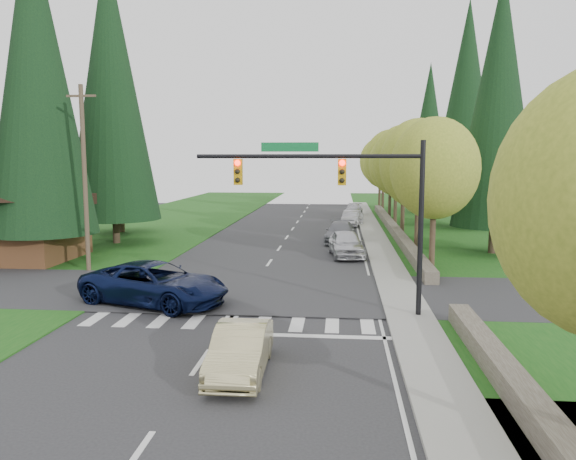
# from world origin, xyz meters

# --- Properties ---
(ground) EXTENTS (120.00, 120.00, 0.00)m
(ground) POSITION_xyz_m (0.00, 0.00, 0.00)
(ground) COLOR #28282B
(ground) RESTS_ON ground
(grass_east) EXTENTS (14.00, 110.00, 0.06)m
(grass_east) POSITION_xyz_m (13.00, 20.00, 0.03)
(grass_east) COLOR #174C14
(grass_east) RESTS_ON ground
(grass_west) EXTENTS (14.00, 110.00, 0.06)m
(grass_west) POSITION_xyz_m (-13.00, 20.00, 0.03)
(grass_west) COLOR #174C14
(grass_west) RESTS_ON ground
(cross_street) EXTENTS (120.00, 8.00, 0.10)m
(cross_street) POSITION_xyz_m (0.00, 8.00, 0.00)
(cross_street) COLOR #28282B
(cross_street) RESTS_ON ground
(sidewalk_east) EXTENTS (1.80, 80.00, 0.13)m
(sidewalk_east) POSITION_xyz_m (6.90, 22.00, 0.07)
(sidewalk_east) COLOR gray
(sidewalk_east) RESTS_ON ground
(curb_east) EXTENTS (0.20, 80.00, 0.13)m
(curb_east) POSITION_xyz_m (6.05, 22.00, 0.07)
(curb_east) COLOR gray
(curb_east) RESTS_ON ground
(stone_wall_south) EXTENTS (0.70, 14.00, 0.70)m
(stone_wall_south) POSITION_xyz_m (8.60, -3.00, 0.35)
(stone_wall_south) COLOR #4C4438
(stone_wall_south) RESTS_ON ground
(stone_wall_north) EXTENTS (0.70, 40.00, 0.70)m
(stone_wall_north) POSITION_xyz_m (8.60, 30.00, 0.35)
(stone_wall_north) COLOR #4C4438
(stone_wall_north) RESTS_ON ground
(traffic_signal) EXTENTS (8.70, 0.37, 6.80)m
(traffic_signal) POSITION_xyz_m (4.37, 4.50, 4.98)
(traffic_signal) COLOR black
(traffic_signal) RESTS_ON ground
(brown_building) EXTENTS (8.40, 8.40, 5.40)m
(brown_building) POSITION_xyz_m (-15.00, 15.00, 3.14)
(brown_building) COLOR #4C2D19
(brown_building) RESTS_ON ground
(utility_pole) EXTENTS (1.60, 0.24, 10.00)m
(utility_pole) POSITION_xyz_m (-9.50, 12.00, 5.14)
(utility_pole) COLOR #473828
(utility_pole) RESTS_ON ground
(decid_tree_0) EXTENTS (4.80, 4.80, 8.37)m
(decid_tree_0) POSITION_xyz_m (9.20, 14.00, 5.60)
(decid_tree_0) COLOR #38281C
(decid_tree_0) RESTS_ON ground
(decid_tree_1) EXTENTS (5.20, 5.20, 8.80)m
(decid_tree_1) POSITION_xyz_m (9.30, 21.00, 5.80)
(decid_tree_1) COLOR #38281C
(decid_tree_1) RESTS_ON ground
(decid_tree_2) EXTENTS (5.00, 5.00, 8.82)m
(decid_tree_2) POSITION_xyz_m (9.10, 28.00, 5.93)
(decid_tree_2) COLOR #38281C
(decid_tree_2) RESTS_ON ground
(decid_tree_3) EXTENTS (5.00, 5.00, 8.55)m
(decid_tree_3) POSITION_xyz_m (9.20, 35.00, 5.66)
(decid_tree_3) COLOR #38281C
(decid_tree_3) RESTS_ON ground
(decid_tree_4) EXTENTS (5.40, 5.40, 9.18)m
(decid_tree_4) POSITION_xyz_m (9.30, 42.00, 6.06)
(decid_tree_4) COLOR #38281C
(decid_tree_4) RESTS_ON ground
(decid_tree_5) EXTENTS (4.80, 4.80, 8.30)m
(decid_tree_5) POSITION_xyz_m (9.10, 49.00, 5.53)
(decid_tree_5) COLOR #38281C
(decid_tree_5) RESTS_ON ground
(decid_tree_6) EXTENTS (5.20, 5.20, 8.86)m
(decid_tree_6) POSITION_xyz_m (9.20, 56.00, 5.86)
(decid_tree_6) COLOR #38281C
(decid_tree_6) RESTS_ON ground
(conifer_w_a) EXTENTS (6.12, 6.12, 19.80)m
(conifer_w_a) POSITION_xyz_m (-13.00, 14.00, 10.79)
(conifer_w_a) COLOR #38281C
(conifer_w_a) RESTS_ON ground
(conifer_w_b) EXTENTS (5.44, 5.44, 17.80)m
(conifer_w_b) POSITION_xyz_m (-16.00, 18.00, 9.79)
(conifer_w_b) COLOR #38281C
(conifer_w_b) RESTS_ON ground
(conifer_w_c) EXTENTS (6.46, 6.46, 20.80)m
(conifer_w_c) POSITION_xyz_m (-12.00, 22.00, 11.29)
(conifer_w_c) COLOR #38281C
(conifer_w_c) RESTS_ON ground
(conifer_w_e) EXTENTS (5.78, 5.78, 18.80)m
(conifer_w_e) POSITION_xyz_m (-14.00, 28.00, 10.29)
(conifer_w_e) COLOR #38281C
(conifer_w_e) RESTS_ON ground
(conifer_e_a) EXTENTS (5.44, 5.44, 17.80)m
(conifer_e_a) POSITION_xyz_m (14.00, 20.00, 9.79)
(conifer_e_a) COLOR #38281C
(conifer_e_a) RESTS_ON ground
(conifer_e_b) EXTENTS (6.12, 6.12, 19.80)m
(conifer_e_b) POSITION_xyz_m (15.00, 34.00, 10.79)
(conifer_e_b) COLOR #38281C
(conifer_e_b) RESTS_ON ground
(conifer_e_c) EXTENTS (5.10, 5.10, 16.80)m
(conifer_e_c) POSITION_xyz_m (14.00, 48.00, 9.29)
(conifer_e_c) COLOR #38281C
(conifer_e_c) RESTS_ON ground
(sedan_champagne) EXTENTS (1.54, 4.23, 1.38)m
(sedan_champagne) POSITION_xyz_m (1.36, -1.77, 0.69)
(sedan_champagne) COLOR #CEC289
(sedan_champagne) RESTS_ON ground
(suv_navy) EXTENTS (7.01, 4.90, 1.78)m
(suv_navy) POSITION_xyz_m (-3.60, 5.55, 0.89)
(suv_navy) COLOR #0B1438
(suv_navy) RESTS_ON ground
(parked_car_a) EXTENTS (2.52, 5.05, 1.65)m
(parked_car_a) POSITION_xyz_m (4.57, 18.03, 0.83)
(parked_car_a) COLOR silver
(parked_car_a) RESTS_ON ground
(parked_car_b) EXTENTS (2.41, 5.25, 1.49)m
(parked_car_b) POSITION_xyz_m (4.20, 24.13, 0.74)
(parked_car_b) COLOR slate
(parked_car_b) RESTS_ON ground
(parked_car_c) EXTENTS (1.91, 4.35, 1.39)m
(parked_car_c) POSITION_xyz_m (5.17, 34.51, 0.69)
(parked_car_c) COLOR #A0A0A4
(parked_car_c) RESTS_ON ground
(parked_car_d) EXTENTS (1.78, 4.01, 1.34)m
(parked_car_d) POSITION_xyz_m (5.60, 36.89, 0.67)
(parked_car_d) COLOR silver
(parked_car_d) RESTS_ON ground
(parked_car_e) EXTENTS (2.29, 4.53, 1.26)m
(parked_car_e) POSITION_xyz_m (5.60, 44.10, 0.63)
(parked_car_e) COLOR #B7B7BC
(parked_car_e) RESTS_ON ground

